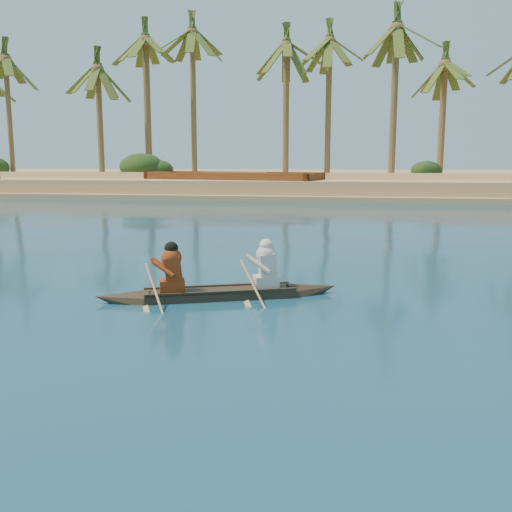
# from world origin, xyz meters

# --- Properties ---
(ground) EXTENTS (160.00, 160.00, 0.00)m
(ground) POSITION_xyz_m (0.00, 0.00, 0.00)
(ground) COLOR #0C2F4D
(ground) RESTS_ON ground
(sandy_embankment) EXTENTS (150.00, 51.00, 1.50)m
(sandy_embankment) POSITION_xyz_m (0.00, 46.89, 0.53)
(sandy_embankment) COLOR tan
(sandy_embankment) RESTS_ON ground
(palm_grove) EXTENTS (110.00, 14.00, 16.00)m
(palm_grove) POSITION_xyz_m (0.00, 35.00, 8.00)
(palm_grove) COLOR #3A4D1B
(palm_grove) RESTS_ON ground
(shrub_cluster) EXTENTS (100.00, 6.00, 2.40)m
(shrub_cluster) POSITION_xyz_m (0.00, 31.50, 1.20)
(shrub_cluster) COLOR #1D3C15
(shrub_cluster) RESTS_ON ground
(canoe) EXTENTS (4.73, 2.32, 1.33)m
(canoe) POSITION_xyz_m (1.98, -4.00, 0.26)
(canoe) COLOR #31281A
(canoe) RESTS_ON ground
(barge_mid) EXTENTS (13.49, 7.07, 2.14)m
(barge_mid) POSITION_xyz_m (-4.20, 27.00, 0.75)
(barge_mid) COLOR brown
(barge_mid) RESTS_ON ground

